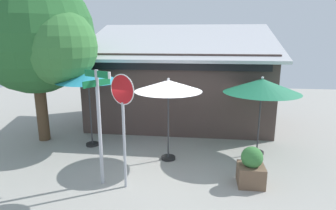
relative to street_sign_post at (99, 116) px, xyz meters
name	(u,v)px	position (x,y,z in m)	size (l,w,h in m)	color
ground_plane	(162,169)	(1.40, 1.05, -1.86)	(28.00, 28.00, 0.10)	#9E9B93
cafe_building	(180,85)	(1.53, 5.73, -0.15)	(7.79, 4.65, 4.30)	#473833
street_sign_post	(99,116)	(0.00, 0.00, 0.00)	(0.80, 0.74, 2.96)	#A8AAB2
stop_sign	(123,111)	(0.65, -0.11, 0.18)	(0.66, 0.35, 2.88)	#A8AAB2
patio_umbrella_teal_left	(88,76)	(-1.27, 2.50, 0.65)	(2.14, 2.14, 2.77)	black
patio_umbrella_ivory_center	(168,87)	(1.52, 1.69, 0.49)	(2.01, 2.01, 2.56)	black
patio_umbrella_forest_green_right	(262,86)	(4.34, 2.47, 0.42)	(2.36, 2.36, 2.53)	black
shade_tree	(38,36)	(-3.05, 2.76, 1.93)	(4.41, 4.09, 5.87)	brown
sidewalk_planter	(251,168)	(3.81, 0.39, -1.34)	(0.66, 0.66, 1.03)	brown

